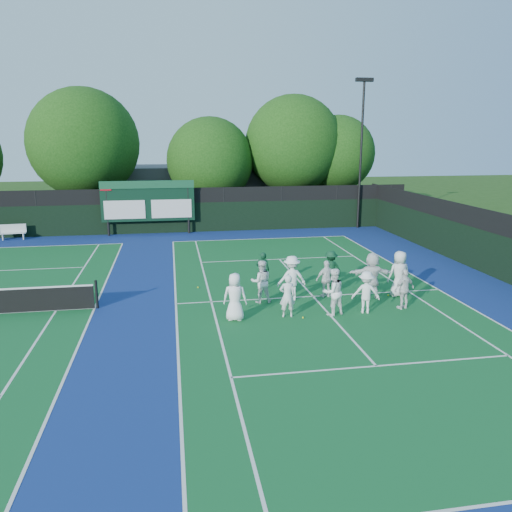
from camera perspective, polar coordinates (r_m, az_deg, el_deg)
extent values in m
plane|color=#1D3D10|center=(19.45, 7.35, -5.53)|extent=(120.00, 120.00, 0.00)
cube|color=navy|center=(19.60, -10.65, -5.49)|extent=(34.00, 32.00, 0.01)
cube|color=#115525|center=(20.35, 6.53, -4.61)|extent=(10.97, 23.77, 0.00)
cube|color=silver|center=(10.69, 26.20, -24.04)|extent=(10.97, 0.08, 0.00)
cube|color=silver|center=(31.57, 0.56, 1.98)|extent=(10.97, 0.08, 0.00)
cube|color=silver|center=(19.59, -9.14, -5.41)|extent=(0.08, 23.77, 0.00)
cube|color=silver|center=(22.47, 20.13, -3.61)|extent=(0.08, 23.77, 0.00)
cube|color=silver|center=(19.64, -5.13, -5.23)|extent=(0.08, 23.77, 0.00)
cube|color=silver|center=(21.83, 16.99, -3.86)|extent=(0.08, 23.77, 0.00)
cube|color=silver|center=(14.75, 13.58, -12.12)|extent=(8.23, 0.08, 0.00)
cube|color=silver|center=(26.32, 2.68, -0.36)|extent=(8.23, 0.08, 0.00)
cube|color=silver|center=(20.35, 6.53, -4.60)|extent=(0.08, 12.80, 0.00)
cube|color=silver|center=(32.22, -24.76, 0.97)|extent=(10.97, 0.08, 0.00)
cube|color=silver|center=(19.82, -17.97, -5.69)|extent=(0.08, 23.77, 0.00)
cube|color=silver|center=(20.07, -21.86, -5.77)|extent=(0.08, 23.77, 0.00)
cube|color=black|center=(33.98, -10.43, 4.27)|extent=(34.00, 0.08, 2.00)
cube|color=black|center=(33.77, -10.54, 6.78)|extent=(34.00, 0.05, 1.00)
cylinder|color=black|center=(33.72, -16.64, 5.15)|extent=(0.16, 0.16, 3.50)
cylinder|color=black|center=(33.49, -7.74, 5.54)|extent=(0.16, 0.16, 3.50)
cube|color=black|center=(33.44, -12.24, 6.12)|extent=(6.00, 0.15, 2.60)
cube|color=#14492B|center=(33.23, -12.34, 7.98)|extent=(6.00, 0.05, 0.50)
cube|color=silver|center=(33.51, -14.78, 5.13)|extent=(2.60, 0.04, 1.20)
cube|color=silver|center=(33.37, -9.62, 5.36)|extent=(2.60, 0.04, 1.20)
cube|color=#A60D19|center=(33.45, -16.82, 7.58)|extent=(0.70, 0.04, 0.50)
cube|color=#505055|center=(41.93, -4.88, 7.53)|extent=(18.00, 6.00, 4.00)
cylinder|color=black|center=(35.74, 11.89, 11.10)|extent=(0.16, 0.16, 10.00)
cube|color=black|center=(35.91, 12.29, 19.09)|extent=(1.20, 0.30, 0.25)
cylinder|color=black|center=(19.64, -17.75, -4.20)|extent=(0.10, 0.10, 1.10)
cube|color=silver|center=(34.80, -26.02, 2.38)|extent=(1.55, 0.55, 0.06)
cube|color=silver|center=(34.90, -26.00, 2.88)|extent=(1.52, 0.20, 0.51)
cube|color=silver|center=(35.02, -26.94, 1.97)|extent=(0.09, 0.36, 0.41)
cube|color=silver|center=(34.67, -25.02, 2.07)|extent=(0.09, 0.36, 0.41)
cylinder|color=black|center=(37.82, -18.57, 5.49)|extent=(0.44, 0.44, 3.02)
sphere|color=#143B0D|center=(37.52, -19.08, 12.09)|extent=(7.60, 7.60, 7.60)
sphere|color=#143B0D|center=(37.74, -18.00, 11.01)|extent=(5.32, 5.32, 5.32)
cylinder|color=black|center=(37.53, -5.16, 5.49)|extent=(0.44, 0.44, 2.26)
sphere|color=#143B0D|center=(37.21, -5.27, 10.81)|extent=(6.28, 6.28, 6.28)
sphere|color=#143B0D|center=(37.59, -4.36, 9.89)|extent=(4.40, 4.40, 4.40)
cylinder|color=black|center=(38.47, 4.17, 6.31)|extent=(0.44, 0.44, 3.07)
sphere|color=#143B0D|center=(38.17, 4.28, 12.63)|extent=(7.20, 7.20, 7.20)
sphere|color=#143B0D|center=(38.63, 5.03, 11.56)|extent=(5.04, 5.04, 5.04)
cylinder|color=black|center=(39.44, 9.07, 6.27)|extent=(0.44, 0.44, 2.96)
sphere|color=#143B0D|center=(39.16, 9.27, 11.52)|extent=(5.68, 5.68, 5.68)
sphere|color=#143B0D|center=(39.66, 9.93, 10.69)|extent=(3.98, 3.98, 3.98)
sphere|color=#CDD719|center=(17.93, 5.39, -7.02)|extent=(0.07, 0.07, 0.07)
sphere|color=#CDD719|center=(20.99, 14.87, -4.35)|extent=(0.07, 0.07, 0.07)
sphere|color=#CDD719|center=(21.46, -6.65, -3.58)|extent=(0.07, 0.07, 0.07)
sphere|color=#CDD719|center=(22.66, 1.07, -2.58)|extent=(0.07, 0.07, 0.07)
imported|color=white|center=(17.45, -2.43, -4.70)|extent=(0.94, 0.72, 1.71)
imported|color=white|center=(17.80, 3.60, -4.58)|extent=(0.59, 0.40, 1.57)
imported|color=white|center=(18.18, 8.81, -4.07)|extent=(0.99, 0.87, 1.73)
imported|color=white|center=(18.62, 12.45, -4.07)|extent=(1.13, 0.84, 1.57)
imported|color=silver|center=(19.40, 16.59, -3.65)|extent=(0.97, 0.63, 1.54)
imported|color=white|center=(19.31, 0.59, -2.94)|extent=(0.83, 0.65, 1.68)
imported|color=white|center=(19.61, 4.10, -2.55)|extent=(1.20, 0.74, 1.79)
imported|color=white|center=(20.17, 8.06, -2.61)|extent=(0.91, 0.45, 1.51)
imported|color=silver|center=(20.37, 13.09, -2.15)|extent=(1.80, 0.82, 1.86)
imported|color=silver|center=(20.82, 16.05, -1.98)|extent=(0.95, 0.64, 1.87)
imported|color=#0E331F|center=(21.16, 0.77, -1.63)|extent=(0.63, 0.47, 1.57)
imported|color=#0F3A21|center=(21.67, 8.53, -1.43)|extent=(1.10, 0.76, 1.55)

